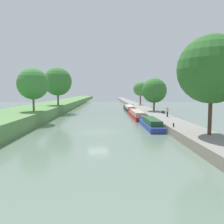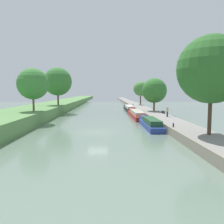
{
  "view_description": "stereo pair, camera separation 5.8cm",
  "coord_description": "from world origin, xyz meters",
  "px_view_note": "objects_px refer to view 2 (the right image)",
  "views": [
    {
      "loc": [
        1.08,
        -27.82,
        4.97
      ],
      "look_at": [
        2.14,
        15.81,
        1.0
      ],
      "focal_mm": 36.36,
      "sensor_mm": 36.0,
      "label": 1
    },
    {
      "loc": [
        1.14,
        -27.83,
        4.97
      ],
      "look_at": [
        2.14,
        15.81,
        1.0
      ],
      "focal_mm": 36.36,
      "sensor_mm": 36.0,
      "label": 2
    }
  ],
  "objects_px": {
    "narrowboat_blue": "(150,123)",
    "narrowboat_black": "(129,108)",
    "park_bench": "(163,111)",
    "mooring_bollard_near": "(173,125)",
    "narrowboat_red": "(136,114)",
    "mooring_bollard_far": "(133,105)",
    "person_walking": "(167,111)"
  },
  "relations": [
    {
      "from": "person_walking",
      "to": "mooring_bollard_near",
      "type": "distance_m",
      "value": 10.79
    },
    {
      "from": "mooring_bollard_far",
      "to": "narrowboat_blue",
      "type": "bearing_deg",
      "value": -92.74
    },
    {
      "from": "narrowboat_red",
      "to": "mooring_bollard_far",
      "type": "height_order",
      "value": "narrowboat_red"
    },
    {
      "from": "narrowboat_black",
      "to": "park_bench",
      "type": "distance_m",
      "value": 18.41
    },
    {
      "from": "narrowboat_black",
      "to": "park_bench",
      "type": "xyz_separation_m",
      "value": [
        4.77,
        -17.77,
        0.69
      ]
    },
    {
      "from": "narrowboat_blue",
      "to": "narrowboat_black",
      "type": "xyz_separation_m",
      "value": [
        -0.2,
        28.67,
        -0.01
      ]
    },
    {
      "from": "narrowboat_blue",
      "to": "person_walking",
      "type": "height_order",
      "value": "person_walking"
    },
    {
      "from": "narrowboat_blue",
      "to": "narrowboat_red",
      "type": "distance_m",
      "value": 12.87
    },
    {
      "from": "narrowboat_blue",
      "to": "mooring_bollard_far",
      "type": "bearing_deg",
      "value": 87.26
    },
    {
      "from": "mooring_bollard_far",
      "to": "narrowboat_red",
      "type": "bearing_deg",
      "value": -95.12
    },
    {
      "from": "narrowboat_black",
      "to": "person_walking",
      "type": "relative_size",
      "value": 8.22
    },
    {
      "from": "narrowboat_blue",
      "to": "mooring_bollard_near",
      "type": "height_order",
      "value": "narrowboat_blue"
    },
    {
      "from": "narrowboat_blue",
      "to": "mooring_bollard_far",
      "type": "relative_size",
      "value": 22.76
    },
    {
      "from": "mooring_bollard_near",
      "to": "mooring_bollard_far",
      "type": "relative_size",
      "value": 1.0
    },
    {
      "from": "person_walking",
      "to": "mooring_bollard_far",
      "type": "height_order",
      "value": "person_walking"
    },
    {
      "from": "mooring_bollard_near",
      "to": "park_bench",
      "type": "xyz_separation_m",
      "value": [
        2.9,
        16.37,
        0.12
      ]
    },
    {
      "from": "narrowboat_blue",
      "to": "narrowboat_black",
      "type": "height_order",
      "value": "narrowboat_blue"
    },
    {
      "from": "mooring_bollard_near",
      "to": "park_bench",
      "type": "height_order",
      "value": "park_bench"
    },
    {
      "from": "narrowboat_blue",
      "to": "mooring_bollard_far",
      "type": "height_order",
      "value": "narrowboat_blue"
    },
    {
      "from": "mooring_bollard_near",
      "to": "narrowboat_blue",
      "type": "bearing_deg",
      "value": 106.93
    },
    {
      "from": "narrowboat_blue",
      "to": "park_bench",
      "type": "xyz_separation_m",
      "value": [
        4.57,
        10.9,
        0.68
      ]
    },
    {
      "from": "narrowboat_blue",
      "to": "person_walking",
      "type": "xyz_separation_m",
      "value": [
        3.79,
        5.09,
        1.21
      ]
    },
    {
      "from": "narrowboat_red",
      "to": "narrowboat_black",
      "type": "height_order",
      "value": "narrowboat_red"
    },
    {
      "from": "narrowboat_black",
      "to": "park_bench",
      "type": "relative_size",
      "value": 9.09
    },
    {
      "from": "narrowboat_red",
      "to": "mooring_bollard_far",
      "type": "relative_size",
      "value": 33.26
    },
    {
      "from": "narrowboat_black",
      "to": "person_walking",
      "type": "xyz_separation_m",
      "value": [
        3.99,
        -23.58,
        1.21
      ]
    },
    {
      "from": "narrowboat_red",
      "to": "mooring_bollard_near",
      "type": "xyz_separation_m",
      "value": [
        1.97,
        -18.34,
        0.55
      ]
    },
    {
      "from": "narrowboat_red",
      "to": "mooring_bollard_far",
      "type": "xyz_separation_m",
      "value": [
        1.97,
        21.94,
        0.55
      ]
    },
    {
      "from": "narrowboat_red",
      "to": "park_bench",
      "type": "xyz_separation_m",
      "value": [
        4.87,
        -1.97,
        0.67
      ]
    },
    {
      "from": "mooring_bollard_near",
      "to": "narrowboat_black",
      "type": "bearing_deg",
      "value": 93.13
    },
    {
      "from": "narrowboat_blue",
      "to": "mooring_bollard_far",
      "type": "xyz_separation_m",
      "value": [
        1.66,
        34.81,
        0.56
      ]
    },
    {
      "from": "narrowboat_blue",
      "to": "narrowboat_black",
      "type": "relative_size",
      "value": 0.75
    }
  ]
}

